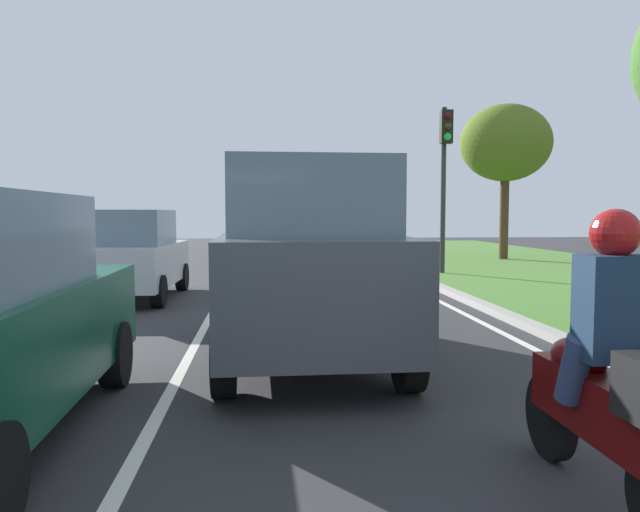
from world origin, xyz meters
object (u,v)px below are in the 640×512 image
at_px(traffic_light_near_right, 445,159).
at_px(tree_roadside_far, 506,144).
at_px(rider_person, 613,305).
at_px(motorcycle, 614,415).
at_px(car_suv_ahead, 305,260).
at_px(car_hatchback_far, 132,255).

height_order(traffic_light_near_right, tree_roadside_far, tree_roadside_far).
bearing_deg(rider_person, motorcycle, -90.39).
height_order(motorcycle, tree_roadside_far, tree_roadside_far).
height_order(motorcycle, traffic_light_near_right, traffic_light_near_right).
height_order(rider_person, tree_roadside_far, tree_roadside_far).
distance_m(car_suv_ahead, traffic_light_near_right, 10.46).
distance_m(motorcycle, rider_person, 0.62).
bearing_deg(traffic_light_near_right, car_hatchback_far, -152.24).
bearing_deg(tree_roadside_far, traffic_light_near_right, -126.78).
bearing_deg(tree_roadside_far, rider_person, -110.25).
bearing_deg(rider_person, car_hatchback_far, 117.22).
height_order(car_suv_ahead, motorcycle, car_suv_ahead).
xyz_separation_m(rider_person, traffic_light_near_right, (2.95, 13.11, 2.00)).
relative_size(car_suv_ahead, tree_roadside_far, 0.81).
bearing_deg(motorcycle, rider_person, 89.61).
relative_size(rider_person, traffic_light_near_right, 0.25).
bearing_deg(car_hatchback_far, motorcycle, -61.34).
bearing_deg(car_hatchback_far, rider_person, -61.22).
bearing_deg(car_suv_ahead, motorcycle, -69.76).
bearing_deg(car_suv_ahead, rider_person, -69.51).
bearing_deg(traffic_light_near_right, rider_person, -102.68).
bearing_deg(motorcycle, car_suv_ahead, 111.44).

